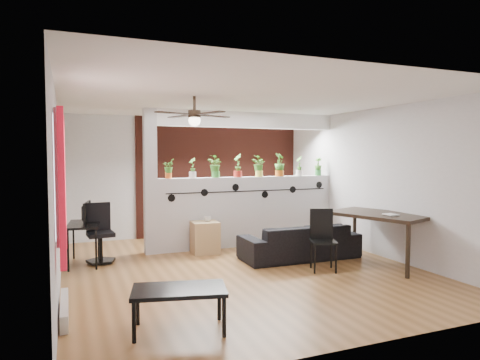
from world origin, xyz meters
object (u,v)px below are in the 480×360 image
Objects in this scene: computer_desk at (84,227)px; office_chair at (100,237)px; potted_plant_5 at (280,164)px; coffee_table at (179,293)px; potted_plant_0 at (168,168)px; cube_shelf at (205,237)px; potted_plant_1 at (193,167)px; potted_plant_3 at (238,165)px; potted_plant_7 at (318,166)px; potted_plant_6 at (299,165)px; potted_plant_2 at (216,166)px; potted_plant_4 at (259,165)px; sofa at (299,242)px; dining_table at (378,218)px; folding_chair at (322,234)px; cup at (208,219)px; ceiling_fan at (194,117)px.

office_chair is at bearing 2.40° from computer_desk.
potted_plant_5 is 4.74m from coffee_table.
potted_plant_0 is 0.76× the size of potted_plant_5.
computer_desk is at bearing 103.93° from coffee_table.
cube_shelf is at bearing -30.35° from potted_plant_0.
potted_plant_1 is 1.31m from cube_shelf.
potted_plant_7 is (1.81, -0.00, -0.04)m from potted_plant_3.
potted_plant_7 is 0.38× the size of computer_desk.
potted_plant_3 is at bearing 180.00° from potted_plant_6.
coffee_table is at bearing -133.92° from potted_plant_6.
office_chair is at bearing -171.19° from potted_plant_2.
sofa is at bearing -82.78° from potted_plant_4.
coffee_table is (0.54, -3.19, -0.04)m from office_chair.
potted_plant_4 is at bearing 180.00° from potted_plant_5.
potted_plant_7 is at bearing 4.20° from computer_desk.
potted_plant_7 is at bearing -0.00° from potted_plant_0.
dining_table is 1.87× the size of folding_chair.
coffee_table is at bearing 40.57° from sofa.
cup reaches higher than coffee_table.
dining_table reaches higher than cup.
potted_plant_6 is 0.45m from potted_plant_7.
potted_plant_1 is 0.90× the size of potted_plant_4.
potted_plant_6 reaches higher than office_chair.
potted_plant_7 is at bearing -0.00° from potted_plant_4.
potted_plant_0 is at bearing 180.00° from potted_plant_7.
potted_plant_2 is at bearing 116.71° from folding_chair.
potted_plant_4 is 3.35× the size of cup.
cube_shelf is (-0.77, -0.34, -1.30)m from potted_plant_3.
potted_plant_2 is at bearing 0.00° from potted_plant_1.
potted_plant_4 is 1.55m from cup.
ceiling_fan reaches higher than potted_plant_0.
potted_plant_1 is 2.04m from office_chair.
ceiling_fan is 2.07× the size of cube_shelf.
office_chair reaches higher than cube_shelf.
potted_plant_3 is 1.95m from sofa.
potted_plant_5 is 0.81× the size of cube_shelf.
cup reaches higher than sofa.
sofa is at bearing 140.86° from dining_table.
folding_chair is (-1.03, 0.06, -0.19)m from dining_table.
potted_plant_4 reaches higher than cube_shelf.
potted_plant_7 is 0.19× the size of sofa.
potted_plant_6 reaches higher than potted_plant_0.
office_chair is at bearing -175.70° from potted_plant_7.
ceiling_fan is 1.23× the size of computer_desk.
ceiling_fan is at bearing -135.41° from potted_plant_4.
computer_desk is 0.94× the size of coffee_table.
potted_plant_2 reaches higher than potted_plant_4.
cube_shelf is at bearing -170.92° from potted_plant_6.
computer_desk is 4.78m from dining_table.
cube_shelf is 0.61× the size of folding_chair.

